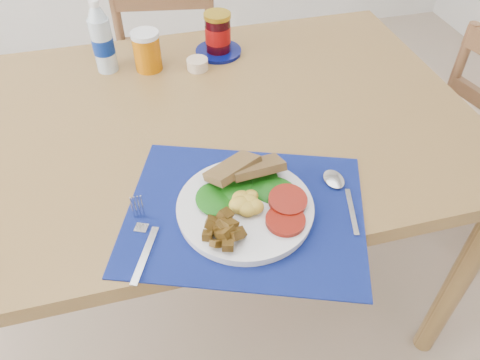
# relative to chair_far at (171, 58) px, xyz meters

# --- Properties ---
(ground) EXTENTS (4.00, 4.00, 0.00)m
(ground) POSITION_rel_chair_far_xyz_m (-0.03, -0.90, -0.52)
(ground) COLOR tan
(ground) RESTS_ON ground
(table) EXTENTS (1.40, 0.90, 0.75)m
(table) POSITION_rel_chair_far_xyz_m (-0.03, -0.70, 0.14)
(table) COLOR brown
(table) RESTS_ON ground
(chair_far) EXTENTS (0.43, 0.42, 1.01)m
(chair_far) POSITION_rel_chair_far_xyz_m (0.00, 0.00, 0.00)
(chair_far) COLOR brown
(chair_far) RESTS_ON ground
(placemat) EXTENTS (0.57, 0.51, 0.00)m
(placemat) POSITION_rel_chair_far_xyz_m (0.02, -1.04, 0.23)
(placemat) COLOR black
(placemat) RESTS_ON table
(breakfast_plate) EXTENTS (0.27, 0.27, 0.06)m
(breakfast_plate) POSITION_rel_chair_far_xyz_m (0.01, -1.04, 0.25)
(breakfast_plate) COLOR silver
(breakfast_plate) RESTS_ON placemat
(fork) EXTENTS (0.07, 0.19, 0.00)m
(fork) POSITION_rel_chair_far_xyz_m (-0.19, -1.06, 0.23)
(fork) COLOR #B2B5BA
(fork) RESTS_ON placemat
(spoon) EXTENTS (0.04, 0.18, 0.01)m
(spoon) POSITION_rel_chair_far_xyz_m (0.22, -1.03, 0.23)
(spoon) COLOR #B2B5BA
(spoon) RESTS_ON placemat
(water_bottle) EXTENTS (0.06, 0.06, 0.20)m
(water_bottle) POSITION_rel_chair_far_xyz_m (-0.22, -0.42, 0.32)
(water_bottle) COLOR #ADBFCC
(water_bottle) RESTS_ON table
(juice_glass) EXTENTS (0.07, 0.07, 0.10)m
(juice_glass) POSITION_rel_chair_far_xyz_m (-0.10, -0.44, 0.28)
(juice_glass) COLOR #B05C04
(juice_glass) RESTS_ON table
(ramekin) EXTENTS (0.06, 0.06, 0.03)m
(ramekin) POSITION_rel_chair_far_xyz_m (0.03, -0.48, 0.24)
(ramekin) COLOR beige
(ramekin) RESTS_ON table
(jam_on_saucer) EXTENTS (0.14, 0.14, 0.12)m
(jam_on_saucer) POSITION_rel_chair_far_xyz_m (0.11, -0.41, 0.28)
(jam_on_saucer) COLOR #050C54
(jam_on_saucer) RESTS_ON table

